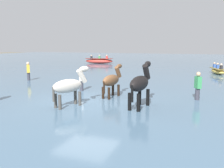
{
  "coord_description": "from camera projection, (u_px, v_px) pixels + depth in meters",
  "views": [
    {
      "loc": [
        4.81,
        -9.61,
        2.87
      ],
      "look_at": [
        0.46,
        1.99,
        0.84
      ],
      "focal_mm": 39.46,
      "sensor_mm": 36.0,
      "label": 1
    }
  ],
  "objects": [
    {
      "name": "ground_plane",
      "position": [
        87.0,
        109.0,
        11.01
      ],
      "size": [
        120.0,
        120.0,
        0.0
      ],
      "primitive_type": "plane",
      "color": "#666051"
    },
    {
      "name": "horse_flank_black",
      "position": [
        140.0,
        84.0,
        9.77
      ],
      "size": [
        0.7,
        1.99,
        2.15
      ],
      "color": "black",
      "rests_on": "ground"
    },
    {
      "name": "person_spectator_far",
      "position": [
        28.0,
        73.0,
        17.16
      ],
      "size": [
        0.36,
        0.37,
        1.63
      ],
      "color": "#383842",
      "rests_on": "ground"
    },
    {
      "name": "horse_lead_pinto",
      "position": [
        69.0,
        87.0,
        9.94
      ],
      "size": [
        1.08,
        1.73,
        1.94
      ],
      "color": "beige",
      "rests_on": "ground"
    },
    {
      "name": "person_onlooker_left",
      "position": [
        198.0,
        89.0,
        11.13
      ],
      "size": [
        0.33,
        0.38,
        1.63
      ],
      "color": "#383842",
      "rests_on": "ground"
    },
    {
      "name": "horse_trailing_bay",
      "position": [
        112.0,
        81.0,
        11.73
      ],
      "size": [
        0.66,
        1.74,
        1.88
      ],
      "color": "brown",
      "rests_on": "ground"
    },
    {
      "name": "boat_near_starboard",
      "position": [
        218.0,
        71.0,
        20.96
      ],
      "size": [
        1.39,
        2.6,
        0.93
      ],
      "color": "gold",
      "rests_on": "water_surface"
    },
    {
      "name": "boat_distant_east",
      "position": [
        99.0,
        61.0,
        32.09
      ],
      "size": [
        3.72,
        1.71,
        1.11
      ],
      "color": "#BC382D",
      "rests_on": "water_surface"
    },
    {
      "name": "water_surface",
      "position": [
        141.0,
        77.0,
        20.22
      ],
      "size": [
        90.0,
        90.0,
        0.34
      ],
      "primitive_type": "cube",
      "color": "slate",
      "rests_on": "ground"
    },
    {
      "name": "person_onlooker_right",
      "position": [
        81.0,
        81.0,
        13.36
      ],
      "size": [
        0.31,
        0.37,
        1.63
      ],
      "color": "#383842",
      "rests_on": "ground"
    }
  ]
}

